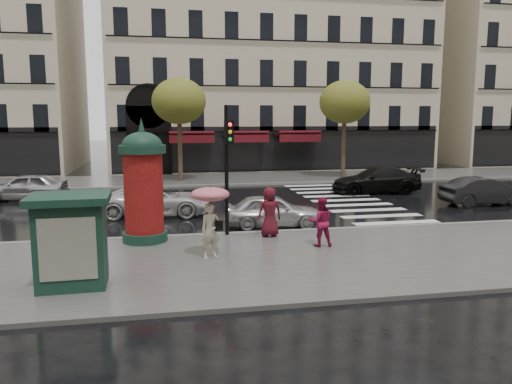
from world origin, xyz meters
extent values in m
plane|color=black|center=(0.00, 0.00, 0.00)|extent=(160.00, 160.00, 0.00)
cube|color=#474744|center=(0.00, -0.50, 0.06)|extent=(90.00, 7.00, 0.12)
cube|color=#474744|center=(0.00, 19.00, 0.06)|extent=(90.00, 6.00, 0.12)
cube|color=slate|center=(0.00, 3.00, 0.07)|extent=(90.00, 0.25, 0.14)
cube|color=slate|center=(0.00, 16.00, 0.07)|extent=(90.00, 0.25, 0.14)
cube|color=silver|center=(6.00, 9.60, 0.01)|extent=(3.60, 11.75, 0.01)
cube|color=#B7A88C|center=(6.00, 30.00, 10.00)|extent=(26.00, 14.00, 20.00)
cylinder|color=#38281C|center=(-2.00, 18.00, 2.60)|extent=(0.28, 0.28, 5.20)
ellipsoid|color=#47581B|center=(-2.00, 18.00, 5.20)|extent=(3.40, 3.40, 2.89)
cylinder|color=#38281C|center=(9.00, 18.00, 2.60)|extent=(0.28, 0.28, 5.20)
ellipsoid|color=#47581B|center=(9.00, 18.00, 5.20)|extent=(3.40, 3.40, 2.89)
imported|color=beige|center=(-1.87, -0.03, 0.93)|extent=(0.68, 0.55, 1.61)
cylinder|color=black|center=(-1.87, -0.03, 1.47)|extent=(0.02, 0.02, 1.02)
ellipsoid|color=#E02A80|center=(-1.87, -0.03, 2.00)|extent=(1.12, 1.12, 0.39)
cone|color=black|center=(-1.87, -0.03, 2.23)|extent=(0.04, 0.04, 0.09)
cube|color=black|center=(-1.63, -0.09, 1.09)|extent=(0.24, 0.11, 0.30)
imported|color=maroon|center=(1.70, 0.66, 0.91)|extent=(0.83, 0.68, 1.59)
imported|color=#490E18|center=(0.39, 2.26, 0.97)|extent=(0.88, 0.61, 1.70)
cylinder|color=#133326|center=(-3.82, 2.40, 0.28)|extent=(1.47, 1.47, 0.32)
cylinder|color=maroon|center=(-3.82, 2.40, 1.75)|extent=(1.26, 1.26, 2.63)
cylinder|color=#133326|center=(-3.82, 2.40, 3.17)|extent=(1.51, 1.51, 0.26)
ellipsoid|color=#133326|center=(-3.82, 2.40, 3.28)|extent=(1.30, 1.30, 0.91)
cone|color=#133326|center=(-3.82, 2.40, 3.96)|extent=(0.21, 0.21, 0.47)
cylinder|color=black|center=(-1.02, 2.80, 2.36)|extent=(0.13, 0.13, 4.49)
cube|color=black|center=(-0.95, 2.56, 3.71)|extent=(0.32, 0.27, 0.78)
cube|color=#133326|center=(-5.41, -1.82, 1.15)|extent=(1.61, 1.32, 2.06)
cube|color=#133326|center=(-5.41, -1.82, 2.28)|extent=(1.91, 1.62, 0.18)
imported|color=silver|center=(0.92, 4.20, 0.64)|extent=(3.88, 1.88, 1.28)
imported|color=black|center=(12.00, 7.01, 0.67)|extent=(4.08, 1.47, 1.34)
imported|color=silver|center=(-3.49, 7.36, 0.64)|extent=(4.79, 2.49, 1.29)
imported|color=black|center=(8.54, 11.61, 0.72)|extent=(5.05, 2.32, 1.43)
imported|color=#A6A6AB|center=(-10.04, 12.66, 0.69)|extent=(4.18, 1.92, 1.39)
camera|label=1|loc=(-3.24, -14.19, 4.20)|focal=35.00mm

